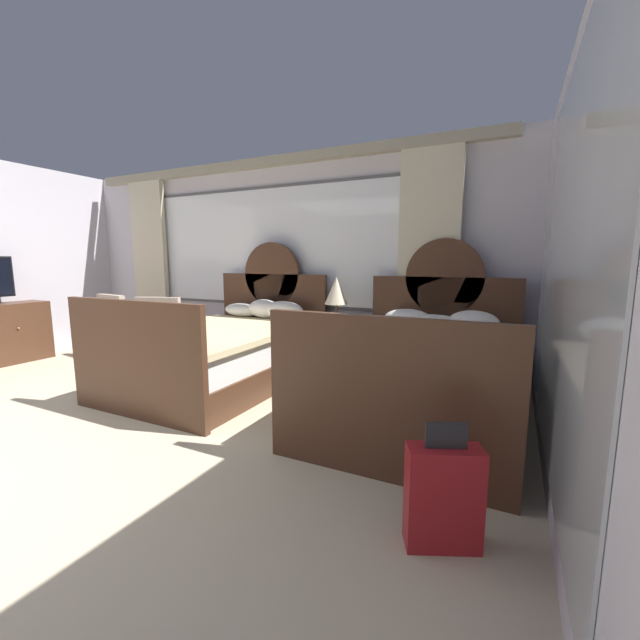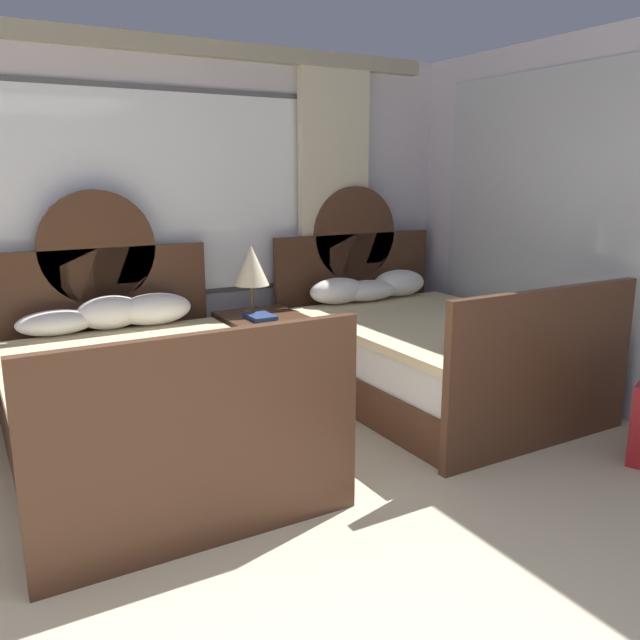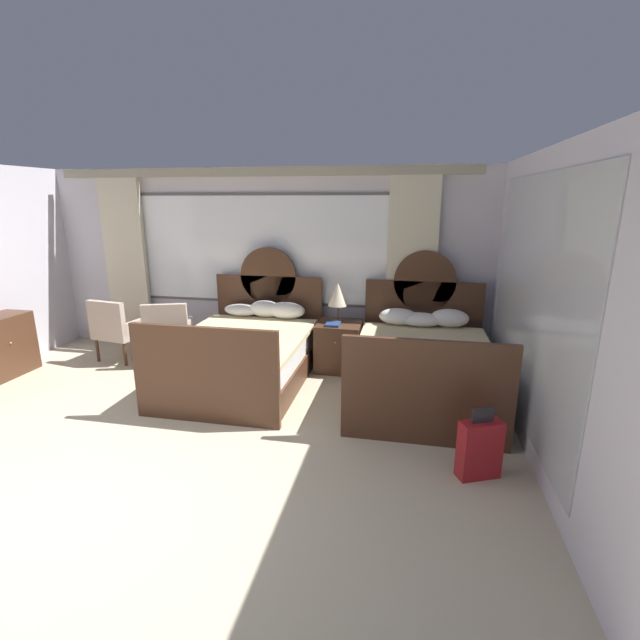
{
  "view_description": "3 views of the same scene",
  "coord_description": "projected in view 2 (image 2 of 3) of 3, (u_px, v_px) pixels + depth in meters",
  "views": [
    {
      "loc": [
        3.01,
        -0.75,
        1.36
      ],
      "look_at": [
        1.44,
        2.48,
        0.82
      ],
      "focal_mm": 22.2,
      "sensor_mm": 36.0,
      "label": 1
    },
    {
      "loc": [
        -0.76,
        -1.09,
        1.72
      ],
      "look_at": [
        1.26,
        2.42,
        0.78
      ],
      "focal_mm": 35.94,
      "sensor_mm": 36.0,
      "label": 2
    },
    {
      "loc": [
        2.13,
        -2.44,
        2.26
      ],
      "look_at": [
        1.08,
        2.78,
        0.82
      ],
      "focal_mm": 25.23,
      "sensor_mm": 36.0,
      "label": 3
    }
  ],
  "objects": [
    {
      "name": "bed_near_window",
      "position": [
        142.0,
        400.0,
        3.91
      ],
      "size": [
        1.58,
        2.24,
        1.6
      ],
      "color": "#472B1C",
      "rests_on": "ground_plane"
    },
    {
      "name": "wall_back_window",
      "position": [
        70.0,
        215.0,
        4.61
      ],
      "size": [
        6.52,
        0.22,
        2.7
      ],
      "color": "silver",
      "rests_on": "ground_plane"
    },
    {
      "name": "nightstand_between_beds",
      "position": [
        262.0,
        355.0,
        5.0
      ],
      "size": [
        0.59,
        0.62,
        0.65
      ],
      "color": "#472B1C",
      "rests_on": "ground_plane"
    },
    {
      "name": "wall_right_mirror",
      "position": [
        635.0,
        228.0,
        4.36
      ],
      "size": [
        0.08,
        4.44,
        2.7
      ],
      "color": "silver",
      "rests_on": "ground_plane"
    },
    {
      "name": "bed_near_mirror",
      "position": [
        425.0,
        350.0,
        4.98
      ],
      "size": [
        1.58,
        2.24,
        1.6
      ],
      "color": "#472B1C",
      "rests_on": "ground_plane"
    },
    {
      "name": "book_on_nightstand",
      "position": [
        260.0,
        316.0,
        4.79
      ],
      "size": [
        0.18,
        0.26,
        0.03
      ],
      "color": "navy",
      "rests_on": "nightstand_between_beds"
    },
    {
      "name": "table_lamp_on_nightstand",
      "position": [
        252.0,
        266.0,
        4.89
      ],
      "size": [
        0.27,
        0.27,
        0.53
      ],
      "color": "brown",
      "rests_on": "nightstand_between_beds"
    }
  ]
}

